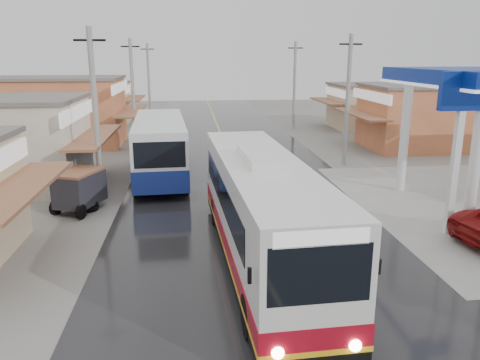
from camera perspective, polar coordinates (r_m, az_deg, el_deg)
The scene contains 11 objects.
ground at distance 15.03m, azimuth 4.86°, elevation -11.78°, with size 120.00×120.00×0.00m, color slate.
road at distance 29.08m, azimuth -0.67°, elevation 1.55°, with size 12.00×90.00×0.02m, color black.
centre_line at distance 29.08m, azimuth -0.67°, elevation 1.58°, with size 0.15×90.00×0.01m, color #D8CC4C.
shopfronts_left at distance 33.52m, azimuth -23.92°, elevation 2.04°, with size 11.00×44.00×5.20m, color tan, non-canonical shape.
utility_poles_left at distance 30.25m, azimuth -14.18°, elevation 1.60°, with size 1.60×50.00×8.00m, color gray, non-canonical shape.
utility_poles_right at distance 30.53m, azimuth 12.53°, elevation 1.82°, with size 1.60×36.00×8.00m, color gray, non-canonical shape.
coach_bus at distance 15.41m, azimuth 2.58°, elevation -3.70°, with size 3.26×12.22×3.78m.
second_bus at distance 26.68m, azimuth -9.71°, elevation 4.02°, with size 3.27×10.15×3.32m.
cyclist at distance 24.54m, azimuth -9.01°, elevation 0.42°, with size 0.96×1.97×2.04m.
tricycle_near at distance 21.91m, azimuth -19.02°, elevation -0.94°, with size 2.30×2.81×1.85m.
tyre_stack at distance 22.11m, azimuth -18.07°, elevation -2.90°, with size 0.98×0.98×0.50m.
Camera 1 is at (-2.66, -13.17, 6.74)m, focal length 35.00 mm.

